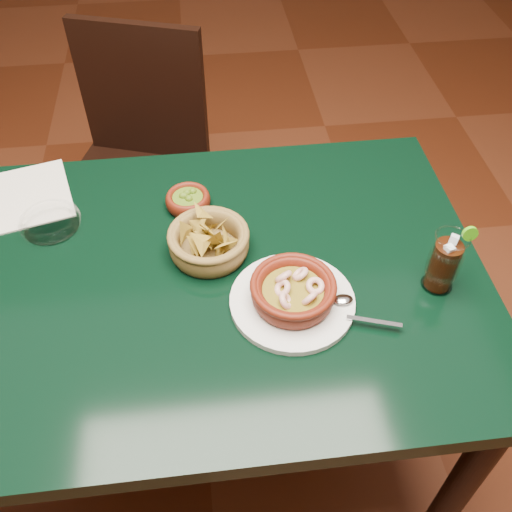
{
  "coord_description": "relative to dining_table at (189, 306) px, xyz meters",
  "views": [
    {
      "loc": [
        0.05,
        -0.75,
        1.6
      ],
      "look_at": [
        0.14,
        -0.02,
        0.81
      ],
      "focal_mm": 40.0,
      "sensor_mm": 36.0,
      "label": 1
    }
  ],
  "objects": [
    {
      "name": "shrimp_plate",
      "position": [
        0.2,
        -0.1,
        0.13
      ],
      "size": [
        0.31,
        0.24,
        0.07
      ],
      "color": "silver",
      "rests_on": "dining_table"
    },
    {
      "name": "glass_ashtray",
      "position": [
        -0.28,
        0.17,
        0.11
      ],
      "size": [
        0.14,
        0.14,
        0.03
      ],
      "color": "white",
      "rests_on": "dining_table"
    },
    {
      "name": "dining_chair",
      "position": [
        -0.15,
        0.7,
        -0.16
      ],
      "size": [
        0.52,
        0.52,
        0.9
      ],
      "color": "black",
      "rests_on": "ground"
    },
    {
      "name": "chip_basket",
      "position": [
        0.05,
        0.06,
        0.13
      ],
      "size": [
        0.2,
        0.2,
        0.12
      ],
      "color": "olive",
      "rests_on": "dining_table"
    },
    {
      "name": "guacamole_ramekin",
      "position": [
        0.02,
        0.2,
        0.12
      ],
      "size": [
        0.12,
        0.12,
        0.04
      ],
      "color": "#521509",
      "rests_on": "dining_table"
    },
    {
      "name": "cola_drink",
      "position": [
        0.49,
        -0.08,
        0.16
      ],
      "size": [
        0.13,
        0.13,
        0.15
      ],
      "color": "white",
      "rests_on": "dining_table"
    },
    {
      "name": "paper_menu",
      "position": [
        -0.33,
        0.28,
        0.1
      ],
      "size": [
        0.21,
        0.25,
        0.0
      ],
      "color": "beige",
      "rests_on": "dining_table"
    },
    {
      "name": "ground",
      "position": [
        0.0,
        0.0,
        -0.65
      ],
      "size": [
        7.0,
        7.0,
        0.0
      ],
      "primitive_type": "plane",
      "color": "#471C0C",
      "rests_on": "ground"
    },
    {
      "name": "dining_table",
      "position": [
        0.0,
        0.0,
        0.0
      ],
      "size": [
        1.2,
        0.8,
        0.75
      ],
      "color": "black",
      "rests_on": "ground"
    }
  ]
}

